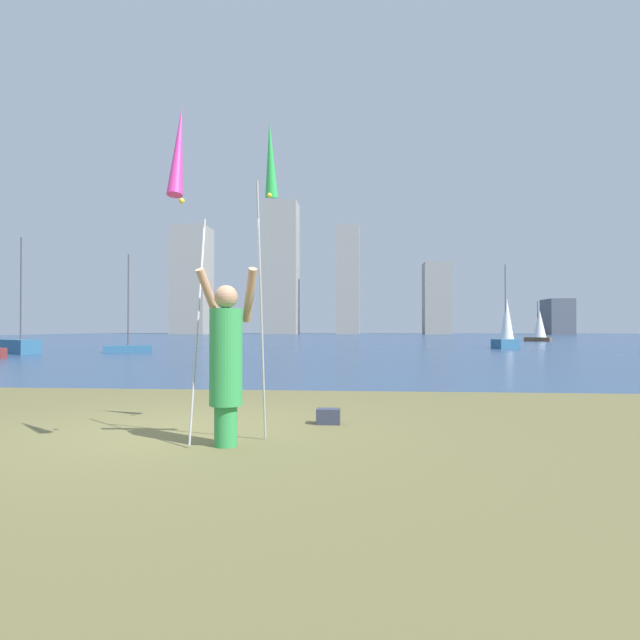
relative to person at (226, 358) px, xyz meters
name	(u,v)px	position (x,y,z in m)	size (l,w,h in m)	color
ground	(344,340)	(-0.84, 51.71, -1.03)	(120.00, 138.00, 0.12)	brown
person	(226,358)	(0.00, 0.00, 0.00)	(0.73, 0.54, 1.98)	green
kite_flag_left	(180,161)	(-0.37, -0.48, 2.05)	(0.16, 1.12, 3.61)	#B2B2B7
kite_flag_right	(270,169)	(0.37, 0.67, 2.29)	(0.16, 0.99, 3.85)	#B2B2B7
bag	(328,416)	(1.03, 1.45, -0.87)	(0.32, 0.21, 0.21)	#33384C
sailboat_0	(21,346)	(-15.66, 19.78, -0.58)	(2.60, 2.20, 5.83)	#2D6084
sailboat_1	(539,326)	(17.82, 46.78, 0.47)	(2.39, 1.94, 3.77)	brown
sailboat_4	(128,347)	(-10.95, 21.65, -0.69)	(2.50, 1.60, 5.17)	#2D6084
sailboat_5	(506,326)	(10.24, 28.67, 0.41)	(1.85, 1.62, 5.23)	#2D6084
skyline_tower_0	(192,281)	(-32.95, 98.95, 9.65)	(6.77, 7.59, 21.25)	gray
skyline_tower_1	(281,268)	(-15.53, 101.81, 12.25)	(6.75, 6.00, 26.44)	gray
skyline_tower_2	(348,280)	(-2.02, 100.68, 9.66)	(4.50, 5.10, 21.26)	gray
skyline_tower_3	(437,299)	(15.23, 101.02, 5.97)	(5.13, 5.80, 13.88)	gray
skyline_tower_4	(557,317)	(36.44, 96.64, 2.27)	(4.26, 6.64, 6.48)	#565B66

